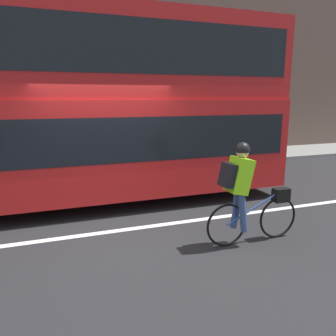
# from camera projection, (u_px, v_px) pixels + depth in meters

# --- Properties ---
(ground_plane) EXTENTS (80.00, 80.00, 0.00)m
(ground_plane) POSITION_uv_depth(u_px,v_px,m) (114.00, 228.00, 5.81)
(ground_plane) COLOR #232326
(road_center_line) EXTENTS (50.00, 0.14, 0.01)m
(road_center_line) POSITION_uv_depth(u_px,v_px,m) (116.00, 231.00, 5.69)
(road_center_line) COLOR silver
(road_center_line) RESTS_ON ground_plane
(sidewalk_curb) EXTENTS (60.00, 2.37, 0.11)m
(sidewalk_curb) POSITION_uv_depth(u_px,v_px,m) (84.00, 166.00, 10.88)
(sidewalk_curb) COLOR gray
(sidewalk_curb) RESTS_ON ground_plane
(building_facade) EXTENTS (60.00, 0.30, 8.70)m
(building_facade) POSITION_uv_depth(u_px,v_px,m) (73.00, 36.00, 11.21)
(building_facade) COLOR brown
(building_facade) RESTS_ON ground_plane
(bus) EXTENTS (9.49, 2.60, 3.96)m
(bus) POSITION_uv_depth(u_px,v_px,m) (61.00, 102.00, 6.78)
(bus) COLOR black
(bus) RESTS_ON ground_plane
(cyclist_on_bike) EXTENTS (1.64, 0.32, 1.63)m
(cyclist_on_bike) POSITION_uv_depth(u_px,v_px,m) (245.00, 190.00, 5.04)
(cyclist_on_bike) COLOR black
(cyclist_on_bike) RESTS_ON ground_plane
(street_sign_post) EXTENTS (0.36, 0.09, 2.79)m
(street_sign_post) POSITION_uv_depth(u_px,v_px,m) (83.00, 117.00, 10.44)
(street_sign_post) COLOR #59595B
(street_sign_post) RESTS_ON sidewalk_curb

